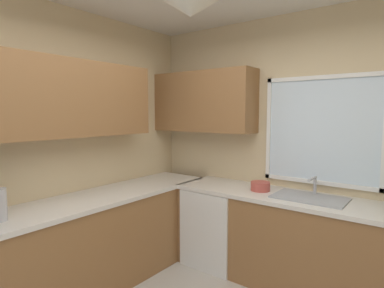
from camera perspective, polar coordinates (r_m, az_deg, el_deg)
room_shell at (r=2.32m, az=-0.60°, el=8.22°), size 3.61×3.80×2.74m
counter_run_left at (r=3.13m, az=-22.70°, el=-17.96°), size 0.65×3.41×0.88m
counter_run_back at (r=3.29m, az=20.15°, el=-16.63°), size 2.70×0.65×0.88m
dishwasher at (r=3.66m, az=4.63°, el=-14.38°), size 0.60×0.60×0.84m
sink_assembly at (r=3.16m, az=20.42°, el=-8.98°), size 0.64×0.40×0.19m
bowl at (r=3.31m, az=12.21°, el=-7.45°), size 0.19×0.19×0.09m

